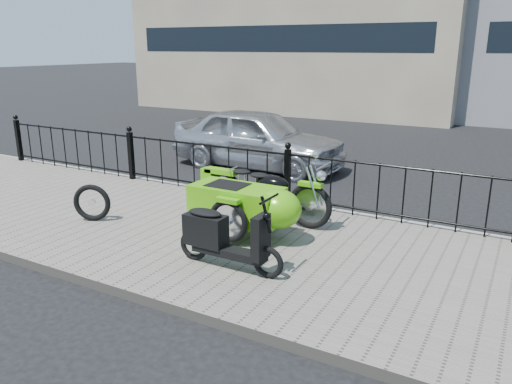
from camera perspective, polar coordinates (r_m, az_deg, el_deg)
The scene contains 8 objects.
ground at distance 7.51m, azimuth -0.81°, elevation -4.92°, with size 120.00×120.00×0.00m, color black.
sidewalk at distance 7.10m, azimuth -2.85°, elevation -5.74°, with size 30.00×3.80×0.12m, color #6D675C.
curb at distance 8.70m, azimuth 3.95°, elevation -1.53°, with size 30.00×0.10×0.12m, color gray.
iron_fence at distance 8.43m, azimuth 3.61°, elevation 1.62°, with size 14.11×0.11×1.08m.
motorcycle_sidecar at distance 7.07m, azimuth -0.38°, elevation -1.19°, with size 2.28×1.48×0.98m.
scooter at distance 6.07m, azimuth -3.92°, elevation -5.18°, with size 1.46×0.43×0.99m.
spare_tire at distance 8.07m, azimuth -18.24°, elevation -1.17°, with size 0.58×0.58×0.08m, color black.
sedan_car at distance 11.49m, azimuth 0.21°, elevation 6.14°, with size 1.63×4.05×1.38m, color silver.
Camera 1 is at (3.52, -6.06, 2.73)m, focal length 35.00 mm.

